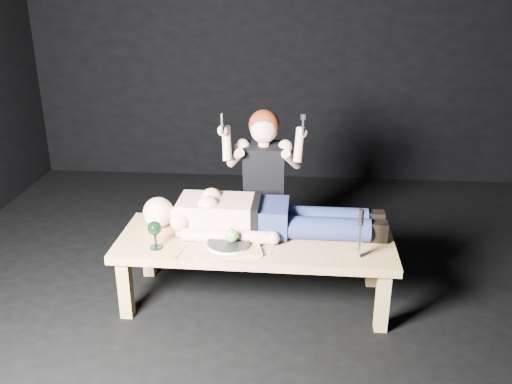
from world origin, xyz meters
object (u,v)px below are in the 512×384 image
Objects in this scene: lying_man at (265,213)px; carving_knife at (360,234)px; kneeling_woman at (265,183)px; serving_tray at (228,247)px; table at (255,270)px; goblet at (155,235)px.

lying_man is 5.60× the size of carving_knife.
kneeling_woman is 0.79m from serving_tray.
lying_man reaches higher than table.
carving_knife reaches higher than lying_man.
goblet is at bearing -162.64° from table.
carving_knife is (0.61, -0.81, 0.01)m from kneeling_woman.
serving_tray is (-0.15, -0.15, 0.24)m from table.
table is 0.70m from goblet.
lying_man is at bearing 24.36° from goblet.
goblet reaches higher than table.
kneeling_woman is (0.02, 0.61, 0.37)m from table.
kneeling_woman is at bearing 94.81° from lying_man.
carving_knife reaches higher than serving_tray.
table is at bearing 16.62° from goblet.
carving_knife is (0.78, -0.05, 0.14)m from serving_tray.
kneeling_woman reaches higher than serving_tray.
goblet is at bearing -154.89° from lying_man.
serving_tray is (-0.21, -0.27, -0.12)m from lying_man.
goblet is (-0.62, -0.79, -0.06)m from kneeling_woman.
table is 5.68× the size of carving_knife.
table is 9.75× the size of goblet.
serving_tray is at bearing 3.56° from goblet.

